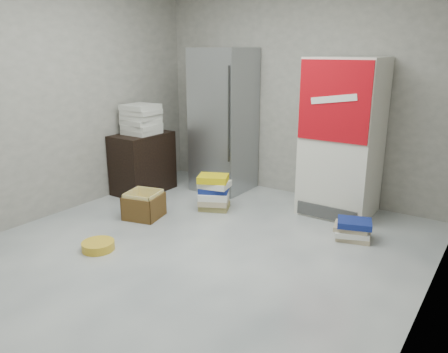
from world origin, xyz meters
name	(u,v)px	position (x,y,z in m)	size (l,w,h in m)	color
ground	(174,264)	(0.00, 0.00, 0.00)	(5.00, 5.00, 0.00)	silver
room_shell	(166,60)	(0.00, 0.00, 1.80)	(4.04, 5.04, 2.82)	#A6A095
steel_fridge	(224,121)	(-0.90, 2.13, 0.95)	(0.70, 0.72, 1.90)	#A6A9AE
coke_cooler	(342,138)	(0.75, 2.12, 0.90)	(0.80, 0.73, 1.80)	silver
wood_shelf	(143,163)	(-1.73, 1.40, 0.40)	(0.50, 0.80, 0.80)	black
supply_box_stack	(141,119)	(-1.72, 1.40, 0.99)	(0.44, 0.43, 0.39)	beige
phonebook_stack_main	(214,192)	(-0.52, 1.36, 0.22)	(0.45, 0.43, 0.43)	#978C50
phonebook_stack_side	(353,230)	(1.16, 1.45, 0.11)	(0.43, 0.37, 0.21)	tan
cardboard_box	(144,207)	(-1.04, 0.69, 0.13)	(0.46, 0.46, 0.31)	yellow
bucket_lid	(98,246)	(-0.80, -0.19, 0.04)	(0.32, 0.32, 0.08)	gold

